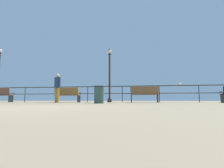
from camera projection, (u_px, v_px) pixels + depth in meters
The scene contains 9 objects.
ground_plane at pixel (24, 107), 3.27m from camera, with size 60.00×60.00×0.00m, color #8C7B5D.
pier_railing at pixel (105, 90), 10.95m from camera, with size 20.69×0.05×1.05m.
bench_far_left at pixel (1, 94), 11.21m from camera, with size 1.46×0.76×0.96m.
bench_near_left at pixel (67, 94), 10.46m from camera, with size 1.56×0.67×0.91m.
bench_near_right at pixel (144, 94), 9.71m from camera, with size 1.59×0.67×0.91m.
lamppost_center at pixel (110, 74), 11.27m from camera, with size 0.29×0.29×3.65m.
person_by_bench at pixel (57, 86), 9.27m from camera, with size 0.46×0.31×1.60m.
seagull_on_rail at pixel (180, 84), 10.22m from camera, with size 0.31×0.31×0.18m.
trash_bin at pixel (99, 95), 7.13m from camera, with size 0.43×0.43×0.74m.
Camera 1 is at (2.23, -2.98, 0.14)m, focal length 27.01 mm.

